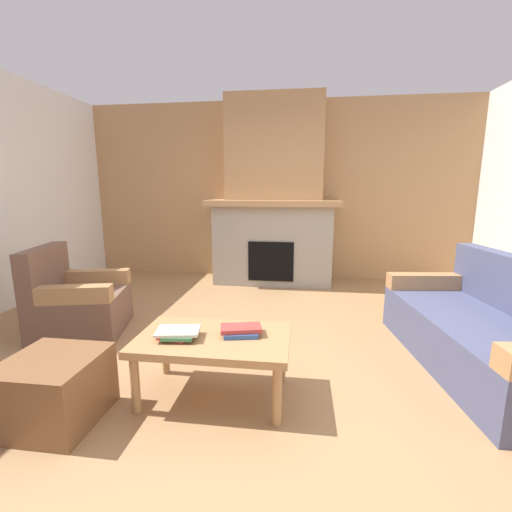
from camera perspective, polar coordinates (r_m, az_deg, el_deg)
The scene contains 9 objects.
ground at distance 2.88m, azimuth -1.77°, elevation -17.57°, with size 9.00×9.00×0.00m, color #9E754C.
wall_back_wood_panel at distance 5.52m, azimuth 3.28°, elevation 10.63°, with size 6.00×0.12×2.70m, color tan.
fireplace at distance 5.15m, azimuth 2.94°, elevation 8.54°, with size 1.90×0.82×2.70m.
couch at distance 3.27m, azimuth 33.92°, elevation -10.46°, with size 1.04×1.89×0.85m.
armchair at distance 3.79m, azimuth -27.56°, elevation -6.95°, with size 0.92×0.92×0.85m.
coffee_table at distance 2.36m, azimuth -7.05°, elevation -14.23°, with size 1.00×0.60×0.43m.
ottoman at distance 2.52m, azimuth -30.40°, elevation -18.50°, with size 0.52×0.52×0.40m, color brown.
book_stack_near_edge at distance 2.34m, azimuth -12.75°, elevation -12.35°, with size 0.30×0.25×0.06m.
book_stack_center at distance 2.33m, azimuth -2.51°, elevation -12.23°, with size 0.29×0.21×0.06m.
Camera 1 is at (0.42, -2.50, 1.38)m, focal length 24.15 mm.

